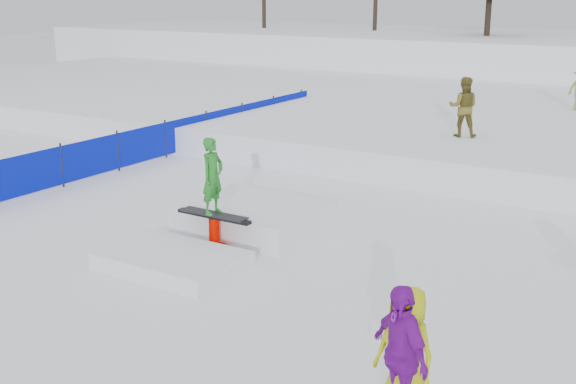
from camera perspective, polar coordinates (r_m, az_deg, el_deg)
The scene contains 8 objects.
ground at distance 12.33m, azimuth -6.94°, elevation -6.74°, with size 120.00×120.00×0.00m, color white.
snow_berm at distance 39.64m, azimuth 21.54°, elevation 9.60°, with size 60.00×14.00×2.40m, color white.
snow_midrise at distance 26.20m, azimuth 15.49°, elevation 5.74°, with size 50.00×18.00×0.80m, color white.
safety_fence at distance 21.05m, azimuth -9.65°, elevation 4.17°, with size 0.05×16.00×1.10m.
walker_olive at distance 20.25m, azimuth 13.70°, elevation 6.55°, with size 0.79×0.62×1.62m, color brown.
spectator_purple at distance 8.21m, azimuth 8.81°, elevation -12.57°, with size 0.96×0.40×1.64m, color purple.
spectator_yellow at distance 8.38m, azimuth 9.31°, elevation -12.32°, with size 0.76×0.49×1.55m, color #B0BF0B.
jib_rail_feature at distance 13.98m, azimuth -4.40°, elevation -2.59°, with size 2.60×4.40×2.11m.
Camera 1 is at (7.22, -8.82, 4.69)m, focal length 45.00 mm.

